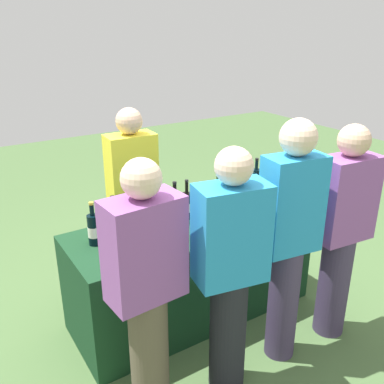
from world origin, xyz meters
TOP-DOWN VIEW (x-y plane):
  - ground_plane at (0.00, 0.00)m, footprint 12.00×12.00m
  - tasting_table at (0.00, 0.00)m, footprint 1.84×0.70m
  - wine_bottle_0 at (-0.72, 0.08)m, footprint 0.08×0.08m
  - wine_bottle_1 at (-0.56, 0.11)m, footprint 0.07×0.07m
  - wine_bottle_2 at (-0.39, 0.08)m, footprint 0.08×0.08m
  - wine_bottle_3 at (-0.10, 0.08)m, footprint 0.07×0.07m
  - wine_bottle_4 at (0.02, 0.10)m, footprint 0.07×0.07m
  - wine_bottle_5 at (0.30, 0.09)m, footprint 0.08×0.08m
  - wine_bottle_6 at (0.75, 0.17)m, footprint 0.07×0.07m
  - wine_glass_0 at (-0.54, -0.16)m, footprint 0.06×0.06m
  - wine_glass_1 at (-0.28, -0.09)m, footprint 0.07×0.07m
  - wine_glass_2 at (0.04, -0.14)m, footprint 0.07×0.07m
  - wine_glass_3 at (0.55, -0.09)m, footprint 0.07×0.07m
  - server_pouring at (-0.19, 0.60)m, footprint 0.40×0.23m
  - guest_0 at (-0.69, -0.63)m, footprint 0.42×0.25m
  - guest_1 at (-0.21, -0.74)m, footprint 0.44×0.29m
  - guest_2 at (0.26, -0.72)m, footprint 0.39×0.25m
  - guest_3 at (0.74, -0.74)m, footprint 0.42×0.26m

SIDE VIEW (x-z plane):
  - ground_plane at x=0.00m, z-range 0.00..0.00m
  - tasting_table at x=0.00m, z-range 0.00..0.77m
  - guest_0 at x=-0.69m, z-range 0.06..1.61m
  - server_pouring at x=-0.19m, z-range 0.06..1.62m
  - guest_1 at x=-0.21m, z-range 0.06..1.62m
  - guest_3 at x=0.74m, z-range 0.06..1.63m
  - wine_glass_2 at x=0.04m, z-range 0.80..0.93m
  - wine_glass_0 at x=-0.54m, z-range 0.80..0.93m
  - wine_glass_3 at x=0.55m, z-range 0.80..0.94m
  - wine_glass_1 at x=-0.28m, z-range 0.80..0.94m
  - wine_bottle_2 at x=-0.39m, z-range 0.73..1.03m
  - wine_bottle_4 at x=0.02m, z-range 0.73..1.04m
  - wine_bottle_0 at x=-0.72m, z-range 0.73..1.04m
  - wine_bottle_1 at x=-0.56m, z-range 0.73..1.04m
  - wine_bottle_5 at x=0.30m, z-range 0.73..1.06m
  - wine_bottle_3 at x=-0.10m, z-range 0.73..1.05m
  - wine_bottle_6 at x=0.75m, z-range 0.73..1.06m
  - guest_2 at x=0.26m, z-range 0.08..1.74m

